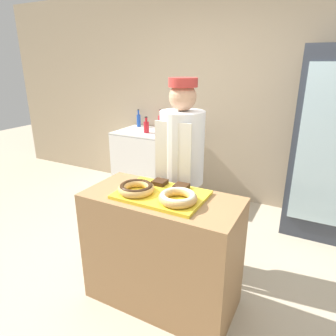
% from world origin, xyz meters
% --- Properties ---
extents(ground_plane, '(14.00, 14.00, 0.00)m').
position_xyz_m(ground_plane, '(0.00, 0.00, 0.00)').
color(ground_plane, '#B7A88E').
extents(wall_back, '(8.00, 0.06, 2.70)m').
position_xyz_m(wall_back, '(0.00, 2.13, 1.35)').
color(wall_back, tan).
rests_on(wall_back, ground_plane).
extents(display_counter, '(1.12, 0.53, 0.89)m').
position_xyz_m(display_counter, '(0.00, 0.00, 0.45)').
color(display_counter, '#997047').
rests_on(display_counter, ground_plane).
extents(serving_tray, '(0.61, 0.42, 0.02)m').
position_xyz_m(serving_tray, '(0.00, 0.00, 0.90)').
color(serving_tray, yellow).
rests_on(serving_tray, display_counter).
extents(donut_chocolate_glaze, '(0.26, 0.26, 0.06)m').
position_xyz_m(donut_chocolate_glaze, '(-0.16, -0.07, 0.95)').
color(donut_chocolate_glaze, tan).
rests_on(donut_chocolate_glaze, serving_tray).
extents(donut_light_glaze, '(0.26, 0.26, 0.06)m').
position_xyz_m(donut_light_glaze, '(0.16, -0.07, 0.95)').
color(donut_light_glaze, tan).
rests_on(donut_light_glaze, serving_tray).
extents(brownie_back_left, '(0.10, 0.10, 0.03)m').
position_xyz_m(brownie_back_left, '(-0.09, 0.14, 0.93)').
color(brownie_back_left, '#382111').
rests_on(brownie_back_left, serving_tray).
extents(brownie_back_right, '(0.10, 0.10, 0.03)m').
position_xyz_m(brownie_back_right, '(0.09, 0.14, 0.93)').
color(brownie_back_right, '#382111').
rests_on(brownie_back_right, serving_tray).
extents(baker_person, '(0.37, 0.37, 1.67)m').
position_xyz_m(baker_person, '(-0.09, 0.51, 0.88)').
color(baker_person, '#4C4C51').
rests_on(baker_person, ground_plane).
extents(beverage_fridge, '(0.66, 0.62, 1.95)m').
position_xyz_m(beverage_fridge, '(1.00, 1.75, 0.97)').
color(beverage_fridge, '#333842').
rests_on(beverage_fridge, ground_plane).
extents(chest_freezer, '(0.95, 0.63, 0.89)m').
position_xyz_m(chest_freezer, '(-1.13, 1.75, 0.45)').
color(chest_freezer, white).
rests_on(chest_freezer, ground_plane).
extents(bottle_blue, '(0.06, 0.06, 0.25)m').
position_xyz_m(bottle_blue, '(-1.48, 1.98, 0.99)').
color(bottle_blue, '#1E4CB2').
rests_on(bottle_blue, chest_freezer).
extents(bottle_red, '(0.06, 0.06, 0.27)m').
position_xyz_m(bottle_red, '(-1.12, 1.98, 1.00)').
color(bottle_red, red).
rests_on(bottle_red, chest_freezer).
extents(bottle_red_b, '(0.07, 0.07, 0.22)m').
position_xyz_m(bottle_red_b, '(-1.16, 1.68, 0.98)').
color(bottle_red_b, red).
rests_on(bottle_red_b, chest_freezer).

